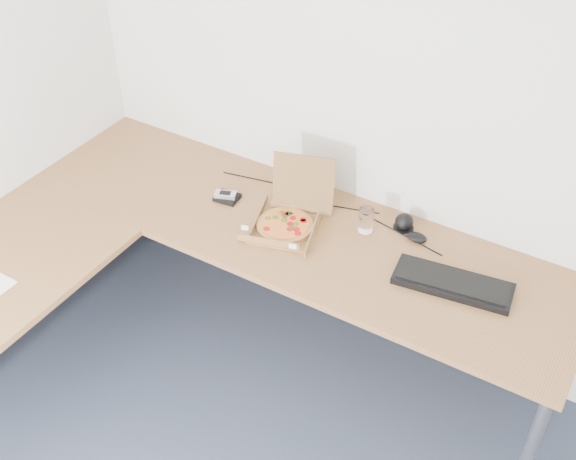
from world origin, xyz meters
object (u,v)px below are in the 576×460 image
Objects in this scene: keyboard at (453,284)px; drinking_glass at (366,220)px; pizza_box at (287,221)px; wallet at (227,197)px; desk at (173,263)px.

drinking_glass is at bearing 155.03° from keyboard.
pizza_box is at bearing 173.44° from keyboard.
drinking_glass is 1.05× the size of wallet.
pizza_box reaches higher than wallet.
wallet is (-0.34, 0.03, -0.02)m from pizza_box.
wallet is (-1.09, 0.02, -0.01)m from keyboard.
pizza_box is 0.34m from wallet.
drinking_glass is (0.60, 0.57, 0.09)m from desk.
keyboard is at bearing -6.99° from wallet.
keyboard is at bearing -17.06° from drinking_glass.
wallet is at bearing 157.05° from pizza_box.
keyboard is (0.75, 0.02, -0.02)m from pizza_box.
drinking_glass is at bearing 9.89° from pizza_box.
drinking_glass is at bearing 4.65° from wallet.
keyboard is (0.45, -0.14, -0.04)m from drinking_glass.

